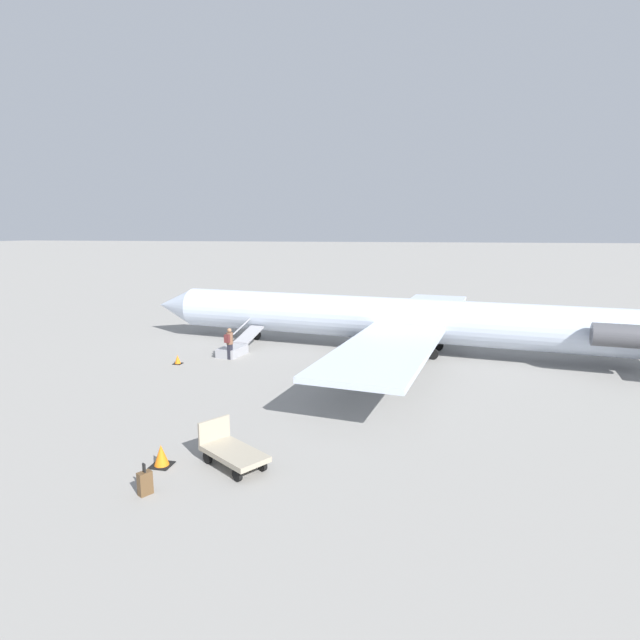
{
  "coord_description": "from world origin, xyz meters",
  "views": [
    {
      "loc": [
        -2.2,
        28.73,
        6.93
      ],
      "look_at": [
        4.11,
        0.22,
        1.73
      ],
      "focal_mm": 28.0,
      "sensor_mm": 36.0,
      "label": 1
    }
  ],
  "objects": [
    {
      "name": "suitcase",
      "position": [
        5.01,
        17.73,
        0.33
      ],
      "size": [
        0.37,
        0.42,
        0.88
      ],
      "rotation": [
        0.0,
        0.0,
        4.17
      ],
      "color": "brown",
      "rests_on": "ground"
    },
    {
      "name": "traffic_cone_near_stairs",
      "position": [
        10.7,
        5.36,
        0.22
      ],
      "size": [
        0.44,
        0.44,
        0.49
      ],
      "color": "black",
      "rests_on": "ground"
    },
    {
      "name": "boarding_stairs",
      "position": [
        8.53,
        2.6,
        0.37
      ],
      "size": [
        1.56,
        4.12,
        1.64
      ],
      "rotation": [
        0.0,
        0.0,
        -1.71
      ],
      "color": "#99999E",
      "rests_on": "ground"
    },
    {
      "name": "traffic_cone_near_cart",
      "position": [
        5.46,
        16.12,
        0.31
      ],
      "size": [
        0.6,
        0.6,
        0.66
      ],
      "color": "black",
      "rests_on": "ground"
    },
    {
      "name": "passenger",
      "position": [
        8.38,
        3.85,
        1.0
      ],
      "size": [
        0.37,
        0.56,
        1.74
      ],
      "rotation": [
        0.0,
        0.0,
        -1.71
      ],
      "color": "#23232D",
      "rests_on": "ground"
    },
    {
      "name": "airplane_main",
      "position": [
        -0.94,
        0.13,
        1.94
      ],
      "size": [
        32.86,
        25.38,
        6.5
      ],
      "rotation": [
        0.0,
        0.0,
        -0.14
      ],
      "color": "silver",
      "rests_on": "ground"
    },
    {
      "name": "ground_plane",
      "position": [
        0.0,
        0.0,
        0.0
      ],
      "size": [
        600.0,
        600.0,
        0.0
      ],
      "primitive_type": "plane",
      "color": "gray"
    },
    {
      "name": "luggage_cart",
      "position": [
        3.4,
        15.66,
        0.46
      ],
      "size": [
        2.44,
        2.12,
        1.22
      ],
      "rotation": [
        0.0,
        0.0,
        -0.58
      ],
      "color": "#9E937F",
      "rests_on": "ground"
    }
  ]
}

